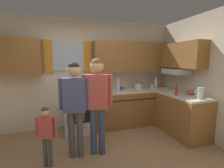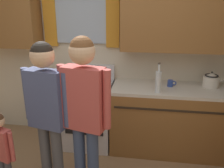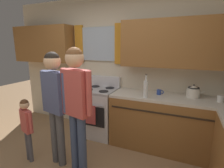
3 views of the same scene
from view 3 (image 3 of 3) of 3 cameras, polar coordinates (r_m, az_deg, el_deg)
back_wall_unit at (r=3.30m, az=1.35°, el=8.78°), size 4.60×0.42×2.60m
kitchen_counter_run at (r=2.77m, az=26.08°, el=-15.33°), size 2.15×1.75×0.90m
stove_oven at (r=3.37m, az=-4.08°, el=-8.77°), size 0.63×0.67×1.10m
bottle_tall_clear at (r=2.72m, az=11.04°, el=-1.51°), size 0.07×0.07×0.37m
mug_cobalt_blue at (r=2.95m, az=15.30°, el=-2.59°), size 0.11×0.07×0.08m
mug_ceramic_white at (r=2.92m, az=32.18°, el=-4.15°), size 0.13×0.08×0.09m
stovetop_kettle at (r=2.96m, az=25.27°, el=-2.23°), size 0.27×0.20×0.21m
adult_holding_child at (r=2.47m, az=-18.33°, el=-3.88°), size 0.49×0.23×1.61m
adult_in_plaid at (r=2.22m, az=-11.69°, el=-4.37°), size 0.51×0.24×1.67m
small_child at (r=2.83m, az=-26.35°, el=-11.48°), size 0.31×0.15×0.96m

